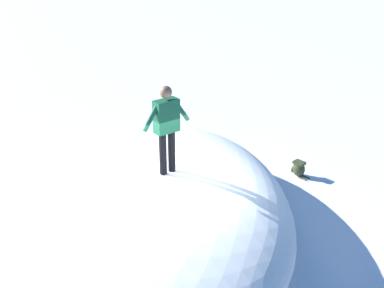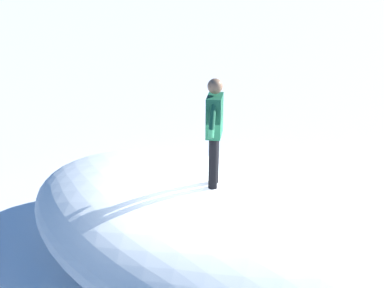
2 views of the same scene
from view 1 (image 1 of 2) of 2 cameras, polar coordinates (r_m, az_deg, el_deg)
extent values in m
plane|color=white|center=(9.58, -0.85, -11.39)|extent=(240.00, 240.00, 0.00)
ellipsoid|color=white|center=(9.33, -1.64, -7.25)|extent=(8.18, 8.19, 1.42)
cylinder|color=black|center=(8.84, -2.51, -0.85)|extent=(0.14, 0.14, 0.84)
cylinder|color=black|center=(8.74, -3.58, -1.19)|extent=(0.14, 0.14, 0.84)
cube|color=#195638|center=(8.50, -3.15, 3.44)|extent=(0.31, 0.50, 0.62)
sphere|color=#936B4C|center=(8.35, -3.22, 6.36)|extent=(0.23, 0.23, 0.23)
cylinder|color=#195638|center=(8.66, -1.41, 4.25)|extent=(0.16, 0.40, 0.51)
cylinder|color=#195638|center=(8.32, -4.97, 3.31)|extent=(0.16, 0.40, 0.51)
cube|color=#2672BF|center=(12.53, -3.71, 1.40)|extent=(0.48, 0.45, 1.46)
cylinder|color=#2672BF|center=(12.30, -4.68, 4.55)|extent=(0.22, 0.27, 0.26)
cube|color=yellow|center=(12.44, -3.80, 2.51)|extent=(0.21, 0.24, 0.35)
cube|color=black|center=(12.45, -4.25, 2.53)|extent=(0.19, 0.21, 0.12)
cube|color=black|center=(12.63, -3.56, 0.30)|extent=(0.19, 0.21, 0.12)
ellipsoid|color=#383D23|center=(12.03, 12.92, -2.97)|extent=(0.35, 0.28, 0.41)
ellipsoid|color=#4B5131|center=(12.13, 12.32, -3.01)|extent=(0.11, 0.20, 0.20)
cube|color=#383D23|center=(11.95, 13.00, -2.24)|extent=(0.29, 0.24, 0.06)
cylinder|color=#383D23|center=(11.98, 13.36, -4.16)|extent=(0.23, 0.06, 0.04)
cylinder|color=#383D23|center=(12.09, 13.74, -3.93)|extent=(0.23, 0.06, 0.04)
camera|label=2|loc=(13.39, 20.67, 19.23)|focal=44.41mm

